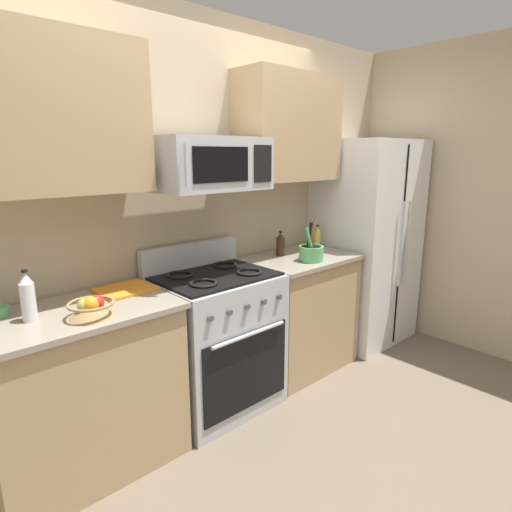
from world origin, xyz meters
name	(u,v)px	position (x,y,z in m)	size (l,w,h in m)	color
ground_plane	(290,452)	(0.00, 0.00, 0.00)	(16.00, 16.00, 0.00)	#6B5B4C
wall_back	(181,211)	(0.00, 1.05, 1.30)	(8.00, 0.10, 2.60)	tan
counter_left	(85,390)	(-0.88, 0.68, 0.46)	(0.99, 0.60, 0.91)	tan
range_oven	(216,340)	(0.00, 0.68, 0.47)	(0.76, 0.65, 1.09)	#B2B5BA
counter_right	(299,312)	(0.83, 0.68, 0.46)	(0.87, 0.60, 0.91)	tan
refrigerator	(366,243)	(1.70, 0.67, 0.90)	(0.84, 0.71, 1.80)	silver
wall_right	(471,200)	(2.22, 0.00, 1.30)	(0.10, 8.00, 2.60)	tan
microwave	(210,164)	(0.00, 0.71, 1.62)	(0.71, 0.44, 0.32)	#B2B5BA
upper_cabinets_left	(44,114)	(-0.89, 0.83, 1.87)	(0.98, 0.34, 0.77)	tan
upper_cabinets_right	(289,128)	(0.83, 0.83, 1.87)	(0.86, 0.34, 0.77)	tan
utensil_crock	(311,252)	(0.78, 0.54, 0.98)	(0.18, 0.18, 0.34)	#59AD66
fruit_basket	(91,308)	(-0.86, 0.53, 0.96)	(0.22, 0.22, 0.11)	#9E7A4C
cutting_board	(125,290)	(-0.56, 0.81, 0.92)	(0.31, 0.27, 0.02)	orange
bottle_oil	(317,237)	(1.18, 0.81, 1.00)	(0.06, 0.06, 0.19)	gold
bottle_vinegar	(28,298)	(-1.10, 0.68, 1.03)	(0.07, 0.07, 0.25)	silver
bottle_soy	(280,244)	(0.74, 0.82, 1.00)	(0.07, 0.07, 0.19)	#382314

